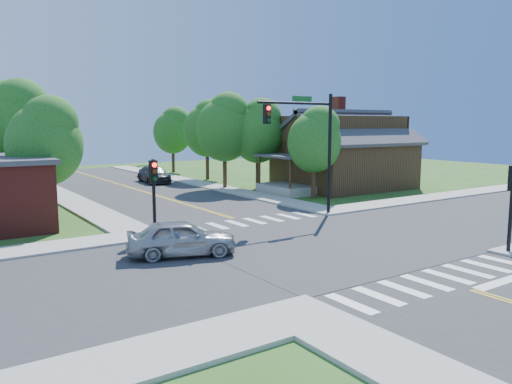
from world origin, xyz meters
TOP-DOWN VIEW (x-y plane):
  - ground at (0.00, 0.00)m, footprint 100.00×100.00m
  - road_ns at (0.00, 0.00)m, footprint 10.00×90.00m
  - road_ew at (0.00, 0.00)m, footprint 90.00×10.00m
  - intersection_patch at (0.00, 0.00)m, footprint 10.20×10.20m
  - sidewalk_ne at (15.82, 15.82)m, footprint 40.00×40.00m
  - crosswalk_north at (0.00, 6.20)m, footprint 8.85×2.00m
  - crosswalk_south at (0.00, -6.20)m, footprint 8.85×2.00m
  - centerline at (0.00, 0.00)m, footprint 0.30×90.00m
  - signal_mast_ne at (3.91, 5.59)m, footprint 5.30×0.42m
  - signal_pole_nw at (-5.60, 5.58)m, footprint 0.34×0.42m
  - house_ne at (15.11, 14.23)m, footprint 13.05×8.80m
  - tree_e_a at (9.07, 10.89)m, footprint 3.98×3.78m
  - tree_e_b at (8.98, 18.01)m, footprint 4.47×4.25m
  - tree_e_c at (8.75, 26.44)m, footprint 4.61×4.38m
  - tree_e_d at (9.04, 35.00)m, footprint 4.33×4.12m
  - tree_w_a at (-8.82, 12.93)m, footprint 4.15×3.94m
  - tree_w_b at (-9.08, 20.32)m, footprint 5.00×4.75m
  - tree_w_c at (-8.92, 28.15)m, footprint 5.24×4.97m
  - tree_house at (6.59, 19.41)m, footprint 4.76×4.52m
  - tree_bldg at (-8.02, 18.24)m, footprint 3.56×3.38m
  - car_silver at (-6.03, 1.75)m, footprint 4.65×5.62m
  - car_dgrey at (3.11, 26.65)m, footprint 3.06×5.49m

SIDE VIEW (x-z plane):
  - ground at x=0.00m, z-range 0.00..0.00m
  - intersection_patch at x=0.00m, z-range -0.03..0.03m
  - road_ns at x=0.00m, z-range 0.00..0.04m
  - road_ew at x=0.00m, z-range 0.01..0.04m
  - crosswalk_north at x=0.00m, z-range 0.04..0.05m
  - crosswalk_south at x=0.00m, z-range 0.04..0.05m
  - centerline at x=0.00m, z-range 0.04..0.05m
  - sidewalk_ne at x=15.82m, z-range 0.00..0.14m
  - car_dgrey at x=3.11m, z-range 0.00..1.48m
  - car_silver at x=-6.03m, z-range 0.00..1.52m
  - signal_pole_nw at x=-5.60m, z-range 0.76..4.56m
  - house_ne at x=15.11m, z-range -0.23..6.88m
  - tree_bldg at x=-8.02m, z-range 0.93..6.98m
  - tree_e_a at x=9.07m, z-range 1.05..7.80m
  - tree_w_a at x=-8.82m, z-range 1.09..8.14m
  - tree_e_d at x=9.04m, z-range 1.14..8.51m
  - signal_mast_ne at x=3.91m, z-range 1.25..8.45m
  - tree_e_b at x=8.98m, z-range 1.18..8.77m
  - tree_e_c at x=8.75m, z-range 1.22..9.06m
  - tree_house at x=6.59m, z-range 1.26..9.35m
  - tree_w_b at x=-9.08m, z-range 1.32..9.82m
  - tree_w_c at x=-8.92m, z-range 1.38..10.28m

